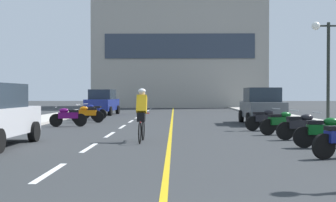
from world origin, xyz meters
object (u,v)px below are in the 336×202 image
at_px(parked_car_far, 102,102).
at_px(motorcycle_5, 281,122).
at_px(motorcycle_6, 265,119).
at_px(motorcycle_9, 87,112).
at_px(street_lamp_mid, 328,48).
at_px(cyclist_rider, 142,114).
at_px(motorcycle_4, 301,126).
at_px(motorcycle_7, 68,116).
at_px(motorcycle_8, 87,114).
at_px(motorcycle_10, 93,111).
at_px(motorcycle_3, 324,131).
at_px(parked_car_mid, 262,106).

bearing_deg(parked_car_far, motorcycle_5, -59.64).
height_order(motorcycle_6, motorcycle_9, same).
relative_size(street_lamp_mid, cyclist_rider, 2.57).
xyz_separation_m(motorcycle_4, motorcycle_7, (-9.11, 5.80, 0.00)).
bearing_deg(parked_car_far, motorcycle_7, -88.58).
height_order(motorcycle_8, motorcycle_10, same).
height_order(motorcycle_7, motorcycle_8, same).
relative_size(motorcycle_10, cyclist_rider, 0.94).
height_order(motorcycle_5, motorcycle_6, same).
bearing_deg(motorcycle_7, motorcycle_10, 89.63).
distance_m(motorcycle_7, motorcycle_10, 6.25).
bearing_deg(motorcycle_9, motorcycle_6, -38.26).
height_order(motorcycle_4, motorcycle_8, same).
bearing_deg(motorcycle_8, parked_car_far, 94.14).
relative_size(motorcycle_3, cyclist_rider, 0.96).
bearing_deg(cyclist_rider, motorcycle_4, 7.11).
relative_size(street_lamp_mid, motorcycle_10, 2.75).
distance_m(motorcycle_5, motorcycle_9, 12.57).
bearing_deg(motorcycle_6, motorcycle_3, -85.40).
bearing_deg(motorcycle_8, motorcycle_10, 95.16).
bearing_deg(motorcycle_5, motorcycle_3, -86.38).
distance_m(street_lamp_mid, motorcycle_9, 13.40).
bearing_deg(motorcycle_6, parked_car_far, 123.12).
xyz_separation_m(street_lamp_mid, motorcycle_3, (-2.54, -7.18, -3.03)).
bearing_deg(motorcycle_9, motorcycle_5, -44.57).
xyz_separation_m(parked_car_far, motorcycle_3, (9.41, -19.65, -0.44)).
bearing_deg(street_lamp_mid, motorcycle_10, 148.64).
bearing_deg(motorcycle_3, motorcycle_8, 129.00).
bearing_deg(motorcycle_8, motorcycle_3, -51.00).
bearing_deg(cyclist_rider, motorcycle_3, -16.56).
height_order(parked_car_mid, motorcycle_5, parked_car_mid).
height_order(parked_car_far, motorcycle_3, parked_car_far).
height_order(motorcycle_3, motorcycle_5, same).
bearing_deg(motorcycle_5, motorcycle_8, 141.32).
bearing_deg(parked_car_far, motorcycle_10, -86.50).
relative_size(parked_car_mid, motorcycle_10, 2.55).
height_order(parked_car_far, motorcycle_9, parked_car_far).
distance_m(street_lamp_mid, motorcycle_4, 6.36).
distance_m(parked_car_mid, cyclist_rider, 10.04).
height_order(motorcycle_6, motorcycle_8, same).
bearing_deg(motorcycle_8, motorcycle_4, -44.56).
distance_m(parked_car_far, motorcycle_9, 6.83).
height_order(street_lamp_mid, parked_car_far, street_lamp_mid).
relative_size(motorcycle_3, motorcycle_10, 1.03).
height_order(parked_car_mid, motorcycle_8, parked_car_mid).
distance_m(motorcycle_9, motorcycle_10, 1.43).
distance_m(motorcycle_3, motorcycle_6, 5.97).
height_order(motorcycle_5, motorcycle_9, same).
bearing_deg(cyclist_rider, motorcycle_5, 26.25).
height_order(street_lamp_mid, cyclist_rider, street_lamp_mid).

